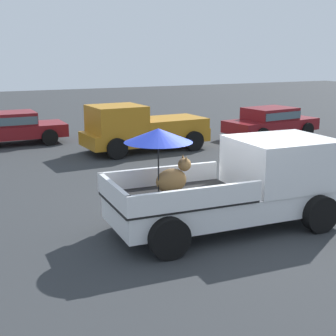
# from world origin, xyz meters

# --- Properties ---
(ground_plane) EXTENTS (80.00, 80.00, 0.00)m
(ground_plane) POSITION_xyz_m (0.00, 0.00, 0.00)
(ground_plane) COLOR #2D3033
(pickup_truck_main) EXTENTS (5.12, 2.40, 2.27)m
(pickup_truck_main) POSITION_xyz_m (0.40, -0.00, 0.98)
(pickup_truck_main) COLOR black
(pickup_truck_main) RESTS_ON ground
(pickup_truck_red) EXTENTS (4.89, 2.37, 1.80)m
(pickup_truck_red) POSITION_xyz_m (1.58, 8.63, 0.87)
(pickup_truck_red) COLOR black
(pickup_truck_red) RESTS_ON ground
(parked_sedan_near) EXTENTS (4.49, 2.39, 1.33)m
(parked_sedan_near) POSITION_xyz_m (7.92, 8.93, 0.74)
(parked_sedan_near) COLOR black
(parked_sedan_near) RESTS_ON ground
(parked_sedan_far) EXTENTS (4.31, 2.00, 1.33)m
(parked_sedan_far) POSITION_xyz_m (-2.73, 12.17, 0.74)
(parked_sedan_far) COLOR black
(parked_sedan_far) RESTS_ON ground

